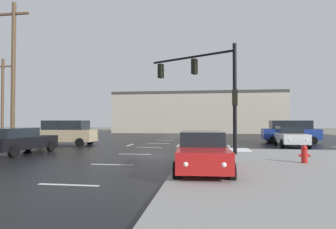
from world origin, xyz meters
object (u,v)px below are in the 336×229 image
(traffic_signal_mast, at_px, (209,82))
(sedan_white, at_px, (290,136))
(sedan_red, at_px, (202,151))
(suv_tan, at_px, (66,132))
(fire_hydrant, at_px, (304,154))
(sedan_black, at_px, (19,140))
(utility_pole_far, at_px, (3,97))
(suv_blue, at_px, (290,131))
(utility_pole_mid, at_px, (13,73))

(traffic_signal_mast, height_order, sedan_white, traffic_signal_mast)
(sedan_red, bearing_deg, suv_tan, -135.49)
(fire_hydrant, bearing_deg, sedan_red, -153.56)
(sedan_black, distance_m, utility_pole_far, 14.88)
(utility_pole_far, bearing_deg, sedan_white, -6.50)
(suv_blue, bearing_deg, utility_pole_far, 3.20)
(sedan_red, relative_size, utility_pole_mid, 0.45)
(suv_tan, xyz_separation_m, utility_pole_mid, (-1.79, -3.97, 4.26))
(traffic_signal_mast, bearing_deg, utility_pole_mid, 25.32)
(sedan_red, xyz_separation_m, suv_tan, (-11.28, 10.39, 0.24))
(sedan_black, bearing_deg, traffic_signal_mast, -75.67)
(sedan_black, bearing_deg, sedan_white, -60.47)
(fire_hydrant, height_order, utility_pole_far, utility_pole_far)
(traffic_signal_mast, bearing_deg, sedan_red, 114.44)
(sedan_red, xyz_separation_m, utility_pole_far, (-20.78, 14.93, 3.59))
(utility_pole_mid, bearing_deg, sedan_white, 15.26)
(utility_pole_mid, xyz_separation_m, utility_pole_far, (-7.71, 8.50, -0.91))
(sedan_white, bearing_deg, traffic_signal_mast, -42.20)
(fire_hydrant, bearing_deg, suv_tan, 152.71)
(fire_hydrant, height_order, suv_tan, suv_tan)
(traffic_signal_mast, height_order, utility_pole_mid, utility_pole_mid)
(sedan_red, height_order, suv_tan, suv_tan)
(traffic_signal_mast, relative_size, suv_blue, 1.28)
(suv_tan, relative_size, sedan_black, 1.04)
(suv_blue, distance_m, utility_pole_mid, 22.89)
(suv_blue, distance_m, sedan_black, 21.59)
(traffic_signal_mast, bearing_deg, fire_hydrant, 166.80)
(suv_blue, height_order, sedan_white, suv_blue)
(sedan_red, bearing_deg, utility_pole_far, -128.52)
(traffic_signal_mast, xyz_separation_m, sedan_red, (-0.33, -5.87, -3.50))
(suv_tan, distance_m, sedan_white, 17.98)
(suv_tan, height_order, utility_pole_far, utility_pole_far)
(sedan_white, bearing_deg, suv_tan, -80.93)
(sedan_red, distance_m, sedan_white, 13.55)
(fire_hydrant, xyz_separation_m, sedan_black, (-15.50, 2.06, 0.32))
(traffic_signal_mast, distance_m, fire_hydrant, 6.72)
(fire_hydrant, bearing_deg, utility_pole_mid, 166.63)
(suv_tan, relative_size, utility_pole_mid, 0.47)
(suv_tan, bearing_deg, sedan_white, -176.57)
(sedan_red, height_order, utility_pole_mid, utility_pole_mid)
(fire_hydrant, bearing_deg, sedan_white, 77.42)
(fire_hydrant, xyz_separation_m, suv_blue, (3.11, 13.00, 0.55))
(suv_tan, distance_m, utility_pole_mid, 6.09)
(sedan_black, xyz_separation_m, sedan_white, (17.63, 7.49, 0.00))
(suv_tan, bearing_deg, fire_hydrant, 151.64)
(suv_blue, height_order, sedan_red, suv_blue)
(sedan_red, distance_m, sedan_black, 11.80)
(traffic_signal_mast, bearing_deg, utility_pole_far, 4.47)
(sedan_red, distance_m, utility_pole_far, 25.83)
(suv_blue, bearing_deg, utility_pole_mid, 25.65)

